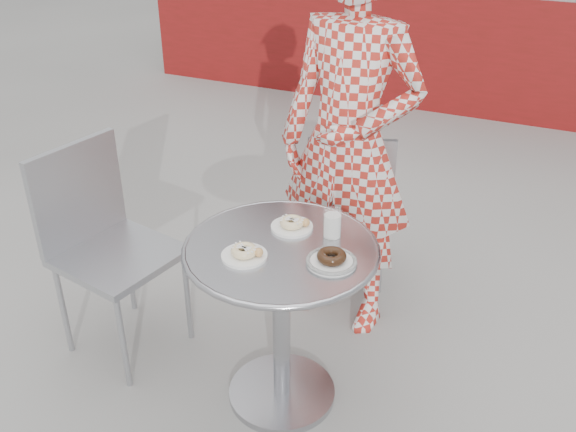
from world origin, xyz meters
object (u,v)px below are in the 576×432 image
at_px(chair_left, 122,291).
at_px(plate_checker, 331,260).
at_px(chair_far, 347,231).
at_px(seated_person, 349,145).
at_px(plate_far, 293,224).
at_px(milk_cup, 332,224).
at_px(bistro_table, 281,287).
at_px(plate_near, 245,253).

xyz_separation_m(chair_left, plate_checker, (0.98, -0.04, 0.46)).
height_order(chair_far, seated_person, seated_person).
distance_m(chair_far, plate_far, 0.95).
xyz_separation_m(plate_checker, milk_cup, (-0.06, 0.17, 0.04)).
bearing_deg(plate_checker, seated_person, 104.67).
xyz_separation_m(bistro_table, chair_left, (-0.78, 0.02, -0.26)).
xyz_separation_m(plate_far, plate_checker, (0.22, -0.16, -0.00)).
bearing_deg(chair_left, chair_far, -26.29).
height_order(chair_far, milk_cup, chair_far).
height_order(bistro_table, plate_far, plate_far).
distance_m(chair_left, seated_person, 1.18).
xyz_separation_m(seated_person, plate_far, (-0.04, -0.50, -0.14)).
distance_m(chair_far, chair_left, 1.18).
xyz_separation_m(chair_far, seated_person, (0.09, -0.31, 0.62)).
relative_size(bistro_table, plate_near, 4.47).
relative_size(seated_person, plate_checker, 9.88).
relative_size(chair_left, plate_near, 5.74).
height_order(plate_near, milk_cup, milk_cup).
height_order(chair_far, plate_near, chair_far).
bearing_deg(bistro_table, chair_left, 178.81).
relative_size(bistro_table, plate_far, 4.57).
relative_size(chair_far, plate_checker, 4.75).
bearing_deg(plate_far, milk_cup, 2.15).
bearing_deg(plate_near, plate_far, 74.04).
distance_m(bistro_table, chair_left, 0.82).
height_order(chair_far, plate_checker, chair_far).
relative_size(seated_person, plate_far, 11.05).
relative_size(seated_person, milk_cup, 16.27).
distance_m(plate_near, milk_cup, 0.35).
bearing_deg(chair_far, bistro_table, 73.69).
bearing_deg(plate_far, seated_person, 84.94).
relative_size(chair_far, chair_left, 0.91).
height_order(plate_far, plate_checker, plate_checker).
bearing_deg(seated_person, plate_near, -91.61).
distance_m(plate_far, plate_near, 0.26).
xyz_separation_m(chair_left, milk_cup, (0.92, 0.13, 0.49)).
bearing_deg(bistro_table, milk_cup, 45.24).
bearing_deg(plate_checker, plate_near, -163.29).
distance_m(seated_person, plate_far, 0.52).
bearing_deg(plate_checker, bistro_table, 172.39).
bearing_deg(bistro_table, plate_near, -127.03).
height_order(bistro_table, chair_left, chair_left).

